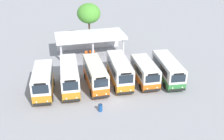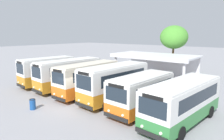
# 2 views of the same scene
# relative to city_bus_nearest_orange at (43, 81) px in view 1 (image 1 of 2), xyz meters

# --- Properties ---
(ground_plane) EXTENTS (180.00, 180.00, 0.00)m
(ground_plane) POSITION_rel_city_bus_nearest_orange_xyz_m (7.86, -2.81, -1.86)
(ground_plane) COLOR #939399
(city_bus_nearest_orange) EXTENTS (2.82, 6.83, 3.39)m
(city_bus_nearest_orange) POSITION_rel_city_bus_nearest_orange_xyz_m (0.00, 0.00, 0.00)
(city_bus_nearest_orange) COLOR black
(city_bus_nearest_orange) RESTS_ON ground
(city_bus_second_in_row) EXTENTS (2.66, 8.03, 3.37)m
(city_bus_second_in_row) POSITION_rel_city_bus_nearest_orange_xyz_m (3.36, 0.59, -0.00)
(city_bus_second_in_row) COLOR black
(city_bus_second_in_row) RESTS_ON ground
(city_bus_middle_cream) EXTENTS (2.27, 7.59, 3.29)m
(city_bus_middle_cream) POSITION_rel_city_bus_nearest_orange_xyz_m (6.72, 0.37, -0.05)
(city_bus_middle_cream) COLOR black
(city_bus_middle_cream) RESTS_ON ground
(city_bus_fourth_amber) EXTENTS (2.68, 7.68, 3.42)m
(city_bus_fourth_amber) POSITION_rel_city_bus_nearest_orange_xyz_m (10.08, 0.56, 0.02)
(city_bus_fourth_amber) COLOR black
(city_bus_fourth_amber) RESTS_ON ground
(city_bus_fifth_blue) EXTENTS (2.66, 6.60, 3.00)m
(city_bus_fifth_blue) POSITION_rel_city_bus_nearest_orange_xyz_m (13.44, -0.14, -0.20)
(city_bus_fifth_blue) COLOR black
(city_bus_fifth_blue) RESTS_ON ground
(city_bus_far_end_green) EXTENTS (3.01, 8.03, 3.02)m
(city_bus_far_end_green) POSITION_rel_city_bus_nearest_orange_xyz_m (16.80, -0.14, -0.18)
(city_bus_far_end_green) COLOR black
(city_bus_far_end_green) RESTS_ON ground
(terminal_canopy) EXTENTS (11.54, 5.64, 3.40)m
(terminal_canopy) POSITION_rel_city_bus_nearest_orange_xyz_m (8.08, 12.59, 0.78)
(terminal_canopy) COLOR silver
(terminal_canopy) RESTS_ON ground
(waiting_chair_end_by_column) EXTENTS (0.46, 0.46, 0.86)m
(waiting_chair_end_by_column) POSITION_rel_city_bus_nearest_orange_xyz_m (7.17, 11.03, -1.34)
(waiting_chair_end_by_column) COLOR slate
(waiting_chair_end_by_column) RESTS_ON ground
(waiting_chair_second_from_end) EXTENTS (0.46, 0.46, 0.86)m
(waiting_chair_second_from_end) POSITION_rel_city_bus_nearest_orange_xyz_m (7.80, 11.13, -1.34)
(waiting_chair_second_from_end) COLOR slate
(waiting_chair_second_from_end) RESTS_ON ground
(waiting_chair_middle_seat) EXTENTS (0.46, 0.46, 0.86)m
(waiting_chair_middle_seat) POSITION_rel_city_bus_nearest_orange_xyz_m (8.44, 11.02, -1.34)
(waiting_chair_middle_seat) COLOR slate
(waiting_chair_middle_seat) RESTS_ON ground
(roadside_tree_behind_canopy) EXTENTS (4.21, 4.21, 7.52)m
(roadside_tree_behind_canopy) POSITION_rel_city_bus_nearest_orange_xyz_m (8.74, 16.82, 3.84)
(roadside_tree_behind_canopy) COLOR brown
(roadside_tree_behind_canopy) RESTS_ON ground
(litter_bin_apron) EXTENTS (0.49, 0.49, 0.90)m
(litter_bin_apron) POSITION_rel_city_bus_nearest_orange_xyz_m (6.15, -5.54, -1.41)
(litter_bin_apron) COLOR #19478C
(litter_bin_apron) RESTS_ON ground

